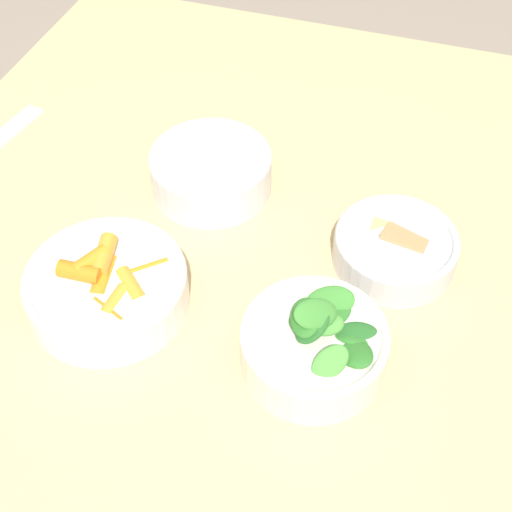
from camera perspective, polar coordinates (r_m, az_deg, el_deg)
dining_table at (r=0.89m, az=-3.80°, el=-8.74°), size 1.30×0.93×0.75m
bowl_carrots at (r=0.81m, az=-11.77°, el=-2.39°), size 0.18×0.18×0.06m
bowl_greens at (r=0.75m, az=4.80°, el=-6.99°), size 0.16×0.16×0.10m
bowl_beans_hotdog at (r=0.94m, az=-3.60°, el=6.77°), size 0.16×0.16×0.06m
bowl_cookies at (r=0.86m, az=11.15°, el=0.70°), size 0.15×0.15×0.05m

